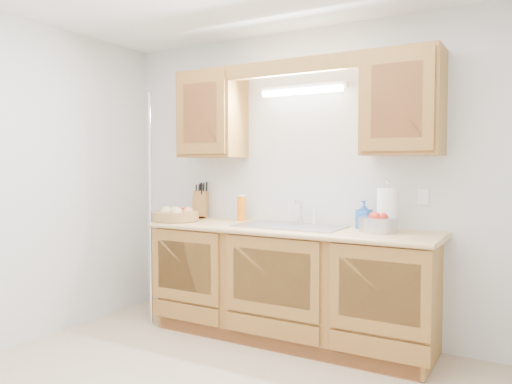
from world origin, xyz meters
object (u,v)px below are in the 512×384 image
Objects in this scene: fruit_basket at (176,215)px; knife_block at (200,204)px; apple_bowl at (378,223)px; paper_towel at (387,210)px.

knife_block is at bearing 87.48° from fruit_basket.
knife_block is (0.01, 0.33, 0.07)m from fruit_basket.
apple_bowl reaches higher than fruit_basket.
knife_block is at bearing 176.41° from paper_towel.
knife_block is at bearing 174.47° from apple_bowl.
paper_towel reaches higher than fruit_basket.
knife_block is 1.76m from paper_towel.
knife_block is 0.99× the size of apple_bowl.
paper_towel is (1.77, 0.22, 0.10)m from fruit_basket.
apple_bowl is (1.71, -0.16, -0.06)m from knife_block.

